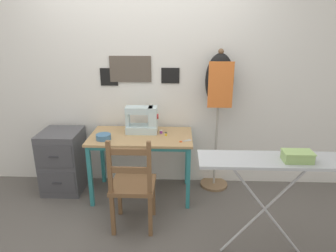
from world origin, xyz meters
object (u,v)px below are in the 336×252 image
(sewing_machine, at_px, (143,120))
(wooden_chair, at_px, (133,186))
(thread_spool_mid_table, at_px, (166,134))
(dress_form, at_px, (219,90))
(filing_cabinet, at_px, (63,161))
(thread_spool_near_machine, at_px, (161,132))
(ironing_board, at_px, (270,165))
(scissors, at_px, (183,141))
(storage_box, at_px, (298,156))
(fabric_bowl, at_px, (103,137))

(sewing_machine, bearing_deg, wooden_chair, -92.64)
(thread_spool_mid_table, distance_m, dress_form, 0.75)
(filing_cabinet, distance_m, dress_form, 1.93)
(thread_spool_mid_table, xyz_separation_m, filing_cabinet, (-1.18, 0.09, -0.38))
(thread_spool_near_machine, bearing_deg, wooden_chair, -109.17)
(wooden_chair, xyz_separation_m, ironing_board, (1.12, -0.30, 0.38))
(thread_spool_near_machine, height_order, thread_spool_mid_table, thread_spool_mid_table)
(wooden_chair, bearing_deg, scissors, 42.57)
(wooden_chair, distance_m, filing_cabinet, 1.12)
(thread_spool_near_machine, relative_size, storage_box, 0.18)
(sewing_machine, relative_size, thread_spool_mid_table, 8.97)
(fabric_bowl, relative_size, thread_spool_mid_table, 3.89)
(filing_cabinet, bearing_deg, dress_form, 4.50)
(thread_spool_mid_table, relative_size, ironing_board, 0.04)
(sewing_machine, relative_size, wooden_chair, 0.38)
(wooden_chair, relative_size, filing_cabinet, 1.30)
(sewing_machine, height_order, wooden_chair, sewing_machine)
(fabric_bowl, relative_size, ironing_board, 0.14)
(thread_spool_mid_table, height_order, storage_box, storage_box)
(scissors, bearing_deg, sewing_machine, 149.61)
(thread_spool_near_machine, bearing_deg, ironing_board, -46.56)
(fabric_bowl, xyz_separation_m, filing_cabinet, (-0.54, 0.21, -0.39))
(thread_spool_near_machine, distance_m, thread_spool_mid_table, 0.09)
(scissors, xyz_separation_m, thread_spool_mid_table, (-0.18, 0.15, 0.02))
(filing_cabinet, bearing_deg, thread_spool_mid_table, -4.35)
(fabric_bowl, bearing_deg, ironing_board, -26.91)
(sewing_machine, xyz_separation_m, storage_box, (1.27, -1.02, 0.06))
(scissors, xyz_separation_m, thread_spool_near_machine, (-0.24, 0.22, 0.02))
(scissors, bearing_deg, fabric_bowl, 178.14)
(wooden_chair, height_order, filing_cabinet, wooden_chair)
(thread_spool_mid_table, distance_m, storage_box, 1.38)
(ironing_board, bearing_deg, filing_cabinet, 154.57)
(sewing_machine, height_order, filing_cabinet, sewing_machine)
(thread_spool_near_machine, distance_m, wooden_chair, 0.75)
(scissors, relative_size, wooden_chair, 0.14)
(thread_spool_mid_table, height_order, ironing_board, ironing_board)
(fabric_bowl, relative_size, thread_spool_near_machine, 3.98)
(scissors, height_order, thread_spool_near_machine, thread_spool_near_machine)
(scissors, distance_m, dress_form, 0.70)
(scissors, distance_m, storage_box, 1.15)
(wooden_chair, relative_size, ironing_board, 0.84)
(sewing_machine, distance_m, dress_form, 0.88)
(scissors, relative_size, dress_form, 0.08)
(storage_box, bearing_deg, thread_spool_mid_table, 138.32)
(scissors, relative_size, thread_spool_mid_table, 3.23)
(thread_spool_near_machine, distance_m, dress_form, 0.77)
(fabric_bowl, distance_m, storage_box, 1.85)
(dress_form, bearing_deg, thread_spool_near_machine, -166.07)
(fabric_bowl, height_order, scissors, fabric_bowl)
(wooden_chair, relative_size, dress_form, 0.58)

